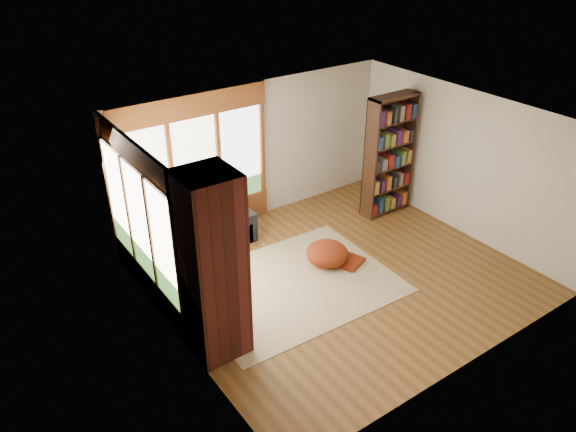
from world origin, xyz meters
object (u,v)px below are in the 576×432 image
dog_tan (189,213)px  dog_brindle (181,247)px  brick_chimney (212,267)px  pouf (327,253)px  area_rug (293,285)px  bookshelf (389,156)px  sectional_sofa (181,251)px

dog_tan → dog_brindle: 0.96m
brick_chimney → pouf: 2.81m
area_rug → bookshelf: bookshelf is taller
sectional_sofa → dog_brindle: size_ratio=2.57×
brick_chimney → dog_tan: (0.75, 2.26, -0.48)m
sectional_sofa → dog_tan: (0.30, 0.22, 0.51)m
brick_chimney → dog_tan: size_ratio=2.30×
brick_chimney → bookshelf: 4.80m
bookshelf → pouf: 2.41m
bookshelf → brick_chimney: bearing=-161.2°
sectional_sofa → bookshelf: size_ratio=0.95×
area_rug → dog_tan: dog_tan is taller
dog_tan → dog_brindle: (-0.53, -0.80, -0.06)m
bookshelf → dog_brindle: bookshelf is taller
sectional_sofa → area_rug: sectional_sofa is taller
brick_chimney → area_rug: (1.64, 0.57, -1.29)m
dog_tan → area_rug: bearing=-112.9°
area_rug → dog_tan: size_ratio=2.78×
sectional_sofa → pouf: size_ratio=3.11×
bookshelf → pouf: (-2.07, -0.80, -0.96)m
brick_chimney → sectional_sofa: bearing=77.7°
sectional_sofa → dog_brindle: dog_brindle is taller
pouf → area_rug: bearing=-167.6°
bookshelf → dog_brindle: size_ratio=2.72×
brick_chimney → bookshelf: bearing=18.8°
area_rug → pouf: size_ratio=4.44×
sectional_sofa → area_rug: 1.92m
bookshelf → sectional_sofa: bearing=173.0°
dog_tan → dog_brindle: size_ratio=1.32×
brick_chimney → area_rug: 2.17m
area_rug → dog_brindle: 1.84m
area_rug → pouf: 0.87m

